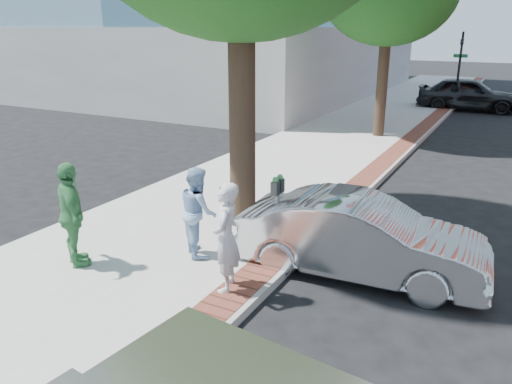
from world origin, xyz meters
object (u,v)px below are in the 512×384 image
Objects in this scene: person_gray at (226,237)px; person_officer at (198,211)px; person_green at (72,215)px; sedan_silver at (361,237)px; bg_car at (469,94)px; parking_meter at (277,199)px.

person_gray is 1.08× the size of person_officer.
person_gray is 0.95× the size of person_green.
sedan_silver is 19.70m from bg_car.
sedan_silver is at bearing 116.06° from person_gray.
person_officer is 0.39× the size of sedan_silver.
person_gray is 0.35× the size of bg_car.
person_green is at bearing 113.64° from sedan_silver.
person_officer is at bearing 169.95° from bg_car.
parking_meter is 19.97m from bg_car.
sedan_silver is at bearing 9.87° from parking_meter.
sedan_silver is (4.29, 2.24, -0.37)m from person_green.
person_gray is 21.45m from bg_car.
person_officer is 2.85m from sedan_silver.
person_green is 22.27m from bg_car.
sedan_silver is 0.85× the size of bg_car.
person_gray is 1.42m from person_officer.
bg_car is at bearing -2.55° from sedan_silver.
bg_car reaches higher than sedan_silver.
parking_meter is 3.47m from person_green.
person_green reaches higher than person_gray.
bg_car is at bearing -52.66° from person_officer.
bg_car is (0.96, 19.95, -0.37)m from parking_meter.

